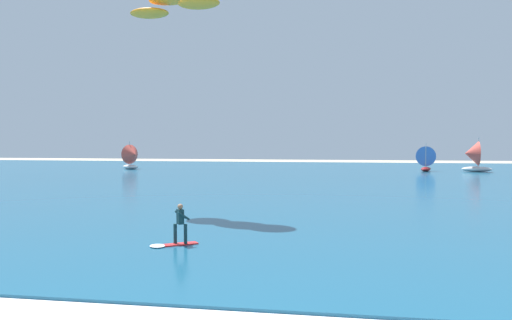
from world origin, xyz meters
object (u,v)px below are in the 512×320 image
object	(u,v)px
sailboat_leading	(427,158)
sailboat_anchored_offshore	(473,156)
sailboat_near_shore	(132,157)
kitesurfer	(176,230)
kite	(173,4)

from	to	relation	value
sailboat_leading	sailboat_anchored_offshore	bearing A→B (deg)	-6.90
sailboat_near_shore	sailboat_leading	xyz separation A→B (m)	(43.37, 2.23, -0.11)
sailboat_near_shore	sailboat_anchored_offshore	size ratio (longest dim) A/B	0.88
sailboat_near_shore	sailboat_leading	world-z (taller)	sailboat_near_shore
kitesurfer	sailboat_near_shore	bearing A→B (deg)	115.30
kite	kitesurfer	bearing A→B (deg)	-70.74
kitesurfer	sailboat_near_shore	world-z (taller)	sailboat_near_shore
kite	sailboat_anchored_offshore	distance (m)	53.54
sailboat_near_shore	sailboat_anchored_offshore	xyz separation A→B (m)	(49.34, 1.50, 0.25)
kitesurfer	sailboat_leading	size ratio (longest dim) A/B	0.49
sailboat_near_shore	sailboat_leading	bearing A→B (deg)	2.94
kitesurfer	kite	size ratio (longest dim) A/B	0.29
kite	sailboat_leading	size ratio (longest dim) A/B	1.70
sailboat_anchored_offshore	sailboat_leading	distance (m)	6.03
kitesurfer	sailboat_near_shore	size ratio (longest dim) A/B	0.46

